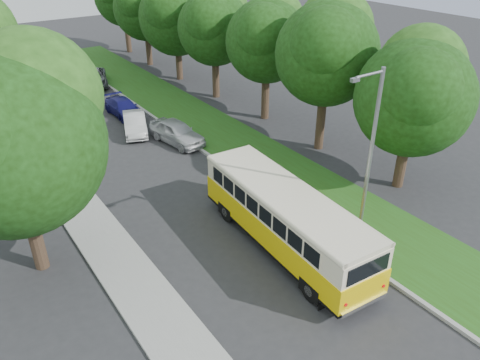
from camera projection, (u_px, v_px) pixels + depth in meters
ground at (245, 251)px, 20.35m from camera, size 120.00×120.00×0.00m
curb at (246, 181)px, 25.69m from camera, size 0.20×70.00×0.15m
grass_verge at (279, 170)px, 26.87m from camera, size 4.50×70.00×0.13m
sidewalk at (97, 232)px, 21.51m from camera, size 2.20×70.00×0.12m
treeline at (131, 32)px, 31.93m from camera, size 24.27×41.91×9.46m
lamppost_near at (369, 158)px, 18.53m from camera, size 1.71×0.16×8.00m
lamppost_far at (23, 85)px, 27.47m from camera, size 1.71×0.16×7.50m
warning_sign at (54, 145)px, 25.85m from camera, size 0.56×0.10×2.50m
vintage_bus at (285, 220)px, 19.90m from camera, size 3.08×9.82×2.88m
car_silver at (177, 132)px, 29.95m from camera, size 2.43×4.53×1.47m
car_white at (135, 123)px, 31.38m from camera, size 2.70×4.29×1.33m
car_blue at (124, 108)px, 34.17m from camera, size 1.82×4.25×1.22m
car_grey at (93, 78)px, 40.44m from camera, size 3.57×5.27×1.34m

